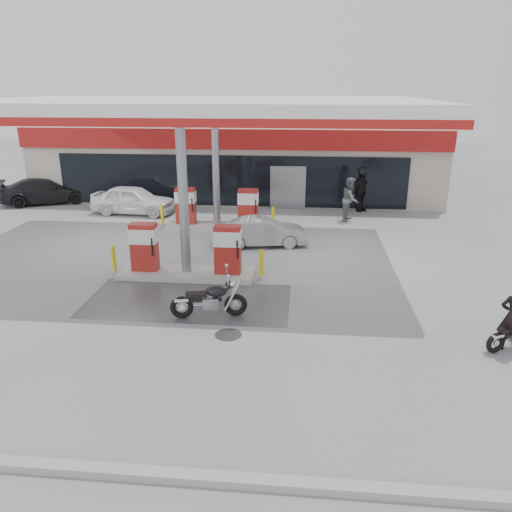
# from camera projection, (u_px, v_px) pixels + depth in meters

# --- Properties ---
(ground) EXTENTS (90.00, 90.00, 0.00)m
(ground) POSITION_uv_depth(u_px,v_px,m) (172.00, 300.00, 14.85)
(ground) COLOR gray
(ground) RESTS_ON ground
(wet_patch) EXTENTS (6.00, 3.00, 0.00)m
(wet_patch) POSITION_uv_depth(u_px,v_px,m) (188.00, 301.00, 14.80)
(wet_patch) COLOR #4C4C4F
(wet_patch) RESTS_ON ground
(drain_cover) EXTENTS (0.70, 0.70, 0.01)m
(drain_cover) POSITION_uv_depth(u_px,v_px,m) (228.00, 335.00, 12.78)
(drain_cover) COLOR #38383A
(drain_cover) RESTS_ON ground
(kerb) EXTENTS (28.00, 0.25, 0.15)m
(kerb) POSITION_uv_depth(u_px,v_px,m) (63.00, 468.00, 8.23)
(kerb) COLOR gray
(kerb) RESTS_ON ground
(store_building) EXTENTS (22.00, 8.22, 4.00)m
(store_building) POSITION_uv_depth(u_px,v_px,m) (240.00, 158.00, 29.20)
(store_building) COLOR beige
(store_building) RESTS_ON ground
(canopy) EXTENTS (16.00, 10.02, 5.51)m
(canopy) POSITION_uv_depth(u_px,v_px,m) (199.00, 109.00, 17.84)
(canopy) COLOR silver
(canopy) RESTS_ON ground
(pump_island_near) EXTENTS (5.14, 1.30, 1.78)m
(pump_island_near) POSITION_uv_depth(u_px,v_px,m) (186.00, 256.00, 16.50)
(pump_island_near) COLOR #9E9E99
(pump_island_near) RESTS_ON ground
(pump_island_far) EXTENTS (5.14, 1.30, 1.78)m
(pump_island_far) POSITION_uv_depth(u_px,v_px,m) (217.00, 212.00, 22.15)
(pump_island_far) COLOR #9E9E99
(pump_island_far) RESTS_ON ground
(parked_motorcycle) EXTENTS (2.10, 0.80, 1.09)m
(parked_motorcycle) POSITION_uv_depth(u_px,v_px,m) (210.00, 301.00, 13.64)
(parked_motorcycle) COLOR black
(parked_motorcycle) RESTS_ON ground
(sedan_white) EXTENTS (4.24, 2.01, 1.40)m
(sedan_white) POSITION_uv_depth(u_px,v_px,m) (133.00, 200.00, 24.64)
(sedan_white) COLOR white
(sedan_white) RESTS_ON ground
(attendant) EXTENTS (1.00, 1.15, 2.03)m
(attendant) POSITION_uv_depth(u_px,v_px,m) (350.00, 199.00, 23.32)
(attendant) COLOR slate
(attendant) RESTS_ON ground
(hatchback_silver) EXTENTS (3.58, 1.77, 1.13)m
(hatchback_silver) POSITION_uv_depth(u_px,v_px,m) (263.00, 232.00, 19.73)
(hatchback_silver) COLOR gray
(hatchback_silver) RESTS_ON ground
(parked_car_left) EXTENTS (5.03, 3.68, 1.35)m
(parked_car_left) POSITION_uv_depth(u_px,v_px,m) (46.00, 191.00, 26.84)
(parked_car_left) COLOR black
(parked_car_left) RESTS_ON ground
(biker_walking) EXTENTS (1.28, 1.10, 2.06)m
(biker_walking) POSITION_uv_depth(u_px,v_px,m) (361.00, 191.00, 25.01)
(biker_walking) COLOR black
(biker_walking) RESTS_ON ground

